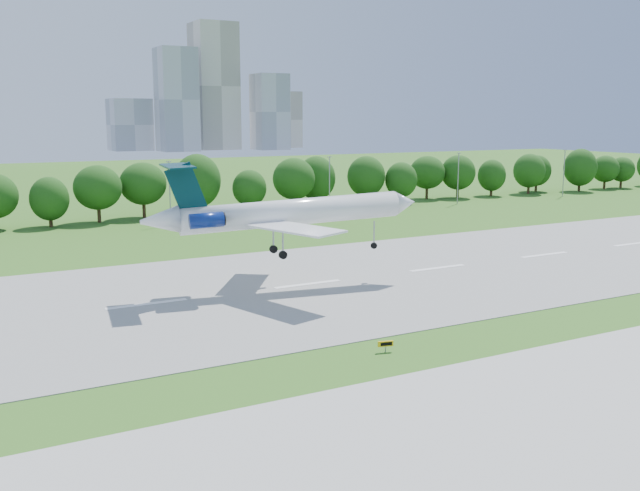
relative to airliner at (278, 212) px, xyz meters
The scene contains 9 objects.
ground 35.88m from the airliner, 46.73° to the right, with size 600.00×600.00×0.00m, color #336019.
runway 25.48m from the airliner, ahead, with size 400.00×45.00×0.08m, color gray.
tree_line 70.92m from the airliner, 70.40° to the left, with size 288.40×8.40×10.40m.
light_poles 60.67m from the airliner, 69.46° to the left, with size 175.90×0.25×12.19m.
skyline 386.39m from the airliner, 71.26° to the left, with size 127.00×52.00×80.00m.
airliner is the anchor object (origin of this frame).
taxi_sign_left 27.63m from the airliner, 94.51° to the right, with size 1.41×0.50×0.99m.
service_vehicle_a 60.31m from the airliner, 82.74° to the left, with size 1.27×3.64×1.20m, color white.
service_vehicle_b 51.93m from the airliner, 70.67° to the left, with size 1.44×3.58×1.22m, color silver.
Camera 1 is at (-59.51, -50.90, 20.28)m, focal length 40.00 mm.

